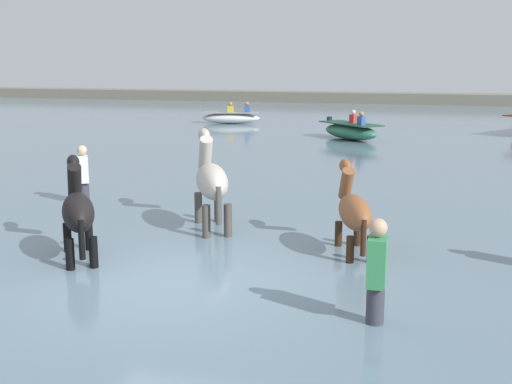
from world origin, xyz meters
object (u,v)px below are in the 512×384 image
Objects in this scene: boat_far_inshore at (231,117)px; horse_trailing_chestnut at (354,214)px; person_onlooker_left at (84,183)px; boat_distant_east at (351,131)px; person_onlooker_right at (376,287)px; horse_flank_black at (78,214)px; horse_lead_pinto at (211,183)px.

horse_trailing_chestnut is at bearing -66.65° from boat_far_inshore.
boat_distant_east is at bearing 73.45° from person_onlooker_left.
horse_trailing_chestnut is at bearing 102.88° from person_onlooker_right.
boat_distant_east is (6.17, -4.69, 0.04)m from boat_far_inshore.
person_onlooker_right is at bearing -81.21° from boat_distant_east.
boat_distant_east is (1.79, 15.65, -0.35)m from horse_flank_black.
person_onlooker_left reaches higher than boat_far_inshore.
horse_flank_black is 3.80m from person_onlooker_left.
horse_trailing_chestnut is 2.68m from person_onlooker_right.
person_onlooker_left is (-1.89, 3.29, -0.24)m from horse_flank_black.
person_onlooker_left is 1.00× the size of person_onlooker_right.
boat_far_inshore is at bearing 113.35° from horse_trailing_chestnut.
boat_distant_east is at bearing 98.03° from horse_trailing_chestnut.
boat_distant_east is at bearing 83.49° from horse_flank_black.
horse_lead_pinto reaches higher than boat_far_inshore.
boat_far_inshore is 23.28m from person_onlooker_right.
boat_far_inshore is 1.71× the size of person_onlooker_left.
horse_trailing_chestnut reaches higher than boat_far_inshore.
horse_flank_black is at bearing -77.82° from boat_far_inshore.
horse_flank_black is 15.75m from boat_distant_east.
horse_lead_pinto is 13.52m from boat_distant_east.
horse_flank_black reaches higher than person_onlooker_left.
boat_distant_east is 1.64× the size of person_onlooker_right.
horse_trailing_chestnut is at bearing 19.92° from horse_flank_black.
horse_flank_black is at bearing -160.08° from horse_trailing_chestnut.
horse_lead_pinto reaches higher than horse_flank_black.
horse_trailing_chestnut is at bearing -16.83° from horse_lead_pinto.
horse_flank_black is (-3.80, -1.38, 0.06)m from horse_trailing_chestnut.
boat_far_inshore is at bearing 102.18° from horse_flank_black.
boat_distant_east is (-2.01, 14.27, -0.28)m from horse_trailing_chestnut.
horse_lead_pinto is at bearing -20.01° from person_onlooker_left.
horse_flank_black is 4.57m from person_onlooker_right.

